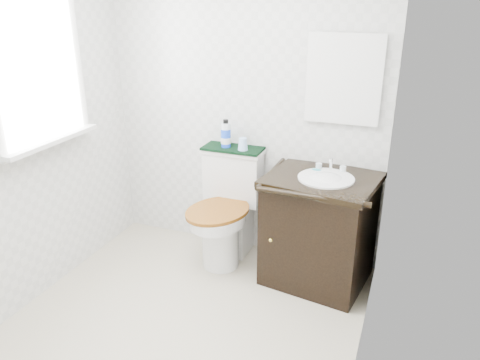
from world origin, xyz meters
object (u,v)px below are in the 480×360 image
Objects in this scene: vanity at (319,227)px; mouthwash_bottle at (226,134)px; toilet at (227,214)px; trash_bin at (283,242)px; cup at (243,144)px.

mouthwash_bottle is at bearing 167.18° from vanity.
toilet is 4.04× the size of mouthwash_bottle.
toilet is at bearing -65.53° from mouthwash_bottle.
vanity is 0.47m from trash_bin.
mouthwash_bottle is 2.31× the size of cup.
toilet is 0.95× the size of vanity.
vanity is at bearing -4.63° from toilet.
mouthwash_bottle is (-0.06, 0.12, 0.61)m from toilet.
trash_bin is (-0.32, 0.20, -0.29)m from vanity.
vanity is at bearing -12.82° from mouthwash_bottle.
vanity is 9.80× the size of cup.
cup is (0.15, -0.03, -0.05)m from mouthwash_bottle.
mouthwash_bottle reaches higher than trash_bin.
cup reaches higher than trash_bin.
cup is (-0.65, 0.16, 0.51)m from vanity.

